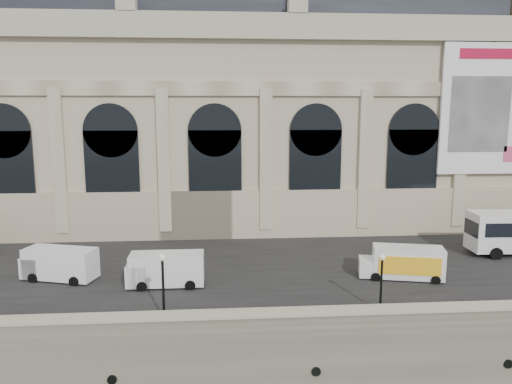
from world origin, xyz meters
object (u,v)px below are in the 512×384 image
Objects in this scene: van_b at (57,264)px; box_truck at (403,263)px; lamp_right at (381,284)px; van_c at (162,270)px; lamp_left at (163,288)px.

box_truck reaches higher than van_b.
lamp_right reaches higher than box_truck.
van_b and van_c have the same top height.
box_truck is at bearing 0.78° from van_c.
box_truck is at bearing 20.22° from lamp_left.
lamp_right is at bearing -19.20° from van_b.
lamp_left is 1.11× the size of lamp_right.
lamp_left is (0.76, -6.27, 0.89)m from van_c.
lamp_right is at bearing -22.11° from van_c.
van_c is at bearing -179.22° from box_truck.
van_c is 1.30× the size of lamp_left.
box_truck is (26.78, -1.79, 0.00)m from van_b.
box_truck is 18.90m from lamp_left.
van_b is 1.06× the size of van_c.
van_b is 12.33m from lamp_left.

